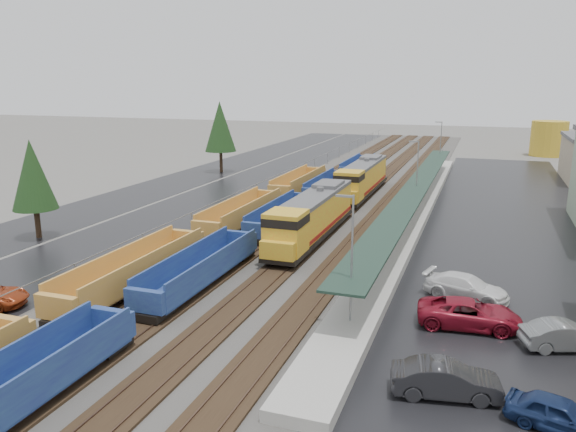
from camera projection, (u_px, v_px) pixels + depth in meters
name	position (u px, v px, depth m)	size (l,w,h in m)	color
ballast_strip	(349.00, 193.00, 71.86)	(20.00, 160.00, 0.08)	#302D2B
trackbed	(349.00, 192.00, 71.83)	(14.60, 160.00, 0.22)	black
west_parking_lot	(242.00, 186.00, 76.71)	(10.00, 160.00, 0.02)	black
west_road	(178.00, 182.00, 79.93)	(9.00, 160.00, 0.02)	black
east_commuter_lot	(510.00, 223.00, 56.57)	(16.00, 100.00, 0.02)	black
station_platform	(415.00, 209.00, 59.47)	(3.00, 80.00, 8.00)	#9E9B93
chainlink_fence	(276.00, 179.00, 73.13)	(0.08, 160.04, 2.02)	gray
distant_hills	(575.00, 122.00, 195.61)	(301.00, 140.00, 25.20)	#475945
tree_west_near	(32.00, 175.00, 50.09)	(3.96, 3.96, 9.00)	#332316
tree_west_far	(220.00, 127.00, 86.79)	(4.84, 4.84, 11.00)	#332316
locomotive_lead	(312.00, 216.00, 49.53)	(2.92, 19.27, 4.36)	black
locomotive_trail	(362.00, 179.00, 68.79)	(2.92, 19.27, 4.36)	black
well_string_yellow	(134.00, 273.00, 38.37)	(2.74, 87.71, 2.43)	#C08C35
well_string_blue	(249.00, 239.00, 46.71)	(2.59, 98.47, 2.30)	navy
storage_tank	(549.00, 139.00, 106.89)	(6.62, 6.62, 6.62)	gold
parked_car_east_a	(446.00, 380.00, 25.36)	(4.94, 1.72, 1.63)	black
parked_car_east_b	(469.00, 314.00, 32.57)	(5.89, 2.72, 1.64)	maroon
parked_car_east_c	(466.00, 287.00, 36.82)	(5.48, 2.23, 1.59)	white
parked_car_east_d	(560.00, 415.00, 22.88)	(4.21, 1.69, 1.43)	#14234C
parked_car_east_e	(566.00, 336.00, 29.85)	(4.64, 1.62, 1.53)	slate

